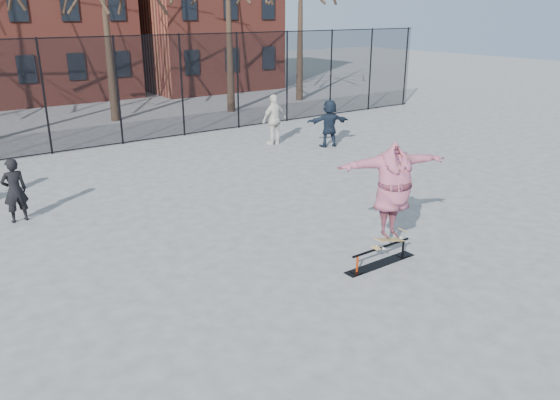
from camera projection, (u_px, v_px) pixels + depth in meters
ground at (313, 283)px, 10.24m from camera, size 100.00×100.00×0.00m
skate_rail at (381, 257)px, 10.97m from camera, size 1.75×0.27×0.39m
skateboard at (389, 242)px, 11.00m from camera, size 0.78×0.19×0.09m
skater at (393, 194)px, 10.66m from camera, size 2.45×1.25×1.92m
bystander_black at (15, 190)px, 12.99m from camera, size 0.60×0.42×1.57m
bystander_white at (274, 120)px, 20.51m from camera, size 1.15×0.56×1.89m
bystander_navy at (329, 123)px, 20.20m from camera, size 1.71×1.01×1.76m
fence at (85, 93)px, 19.52m from camera, size 34.03×0.07×4.00m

